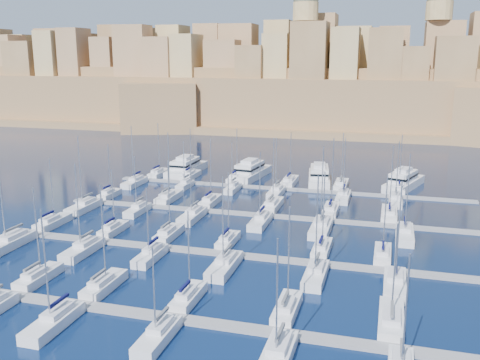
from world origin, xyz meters
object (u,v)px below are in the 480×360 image
(sailboat_2, at_px, (104,285))
(motor_yacht_b, at_px, (250,171))
(motor_yacht_d, at_px, (404,181))
(sailboat_4, at_px, (287,309))
(motor_yacht_a, at_px, (186,167))
(motor_yacht_c, at_px, (319,176))

(sailboat_2, bearing_deg, motor_yacht_b, 88.58)
(motor_yacht_b, bearing_deg, motor_yacht_d, -0.77)
(motor_yacht_b, bearing_deg, sailboat_4, -71.79)
(sailboat_2, relative_size, motor_yacht_a, 0.82)
(motor_yacht_c, height_order, motor_yacht_d, same)
(sailboat_4, distance_m, motor_yacht_a, 82.07)
(sailboat_4, relative_size, motor_yacht_a, 0.77)
(sailboat_2, bearing_deg, motor_yacht_a, 102.78)
(sailboat_2, xyz_separation_m, motor_yacht_a, (-16.08, 70.89, 0.98))
(motor_yacht_b, xyz_separation_m, motor_yacht_d, (37.82, -0.51, -0.00))
(sailboat_2, height_order, motor_yacht_c, sailboat_2)
(motor_yacht_b, bearing_deg, motor_yacht_c, -1.44)
(motor_yacht_d, bearing_deg, motor_yacht_b, 179.23)
(motor_yacht_a, height_order, motor_yacht_c, same)
(sailboat_4, xyz_separation_m, motor_yacht_b, (-23.31, 70.84, 0.99))
(sailboat_4, bearing_deg, motor_yacht_c, 94.52)
(motor_yacht_c, bearing_deg, motor_yacht_b, 178.56)
(motor_yacht_a, xyz_separation_m, motor_yacht_b, (17.83, -0.17, -0.00))
(motor_yacht_a, distance_m, motor_yacht_c, 35.57)
(motor_yacht_a, relative_size, motor_yacht_c, 1.05)
(motor_yacht_a, bearing_deg, sailboat_4, -59.92)
(motor_yacht_a, distance_m, motor_yacht_d, 55.65)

